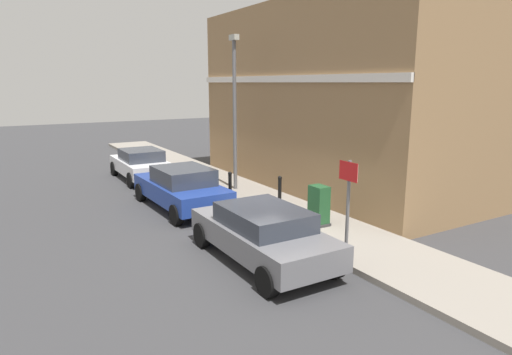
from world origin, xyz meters
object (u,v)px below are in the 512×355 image
utility_cabinet (319,207)px  bollard_far_kerb (230,185)px  car_white (141,164)px  street_sign (348,194)px  car_blue (181,187)px  car_grey (263,233)px  lamppost (235,106)px  bollard_near_cabinet (280,190)px

utility_cabinet → bollard_far_kerb: bearing=105.1°
car_white → bollard_far_kerb: size_ratio=3.85×
street_sign → car_blue: bearing=104.7°
car_grey → street_sign: (1.67, -1.04, 0.95)m
lamppost → car_grey: bearing=-112.6°
car_white → lamppost: lamppost is taller
car_blue → lamppost: size_ratio=0.78×
bollard_far_kerb → car_white: bearing=104.0°
car_blue → car_white: (0.18, 5.28, -0.03)m
lamppost → bollard_far_kerb: bearing=-123.7°
car_grey → utility_cabinet: bearing=-65.9°
car_white → utility_cabinet: (2.41, -9.36, -0.02)m
bollard_far_kerb → lamppost: size_ratio=0.18×
car_blue → utility_cabinet: (2.59, -4.08, -0.06)m
bollard_near_cabinet → lamppost: size_ratio=0.18×
car_white → lamppost: 5.51m
car_white → street_sign: bearing=-172.6°
car_blue → street_sign: 6.57m
lamppost → car_blue: bearing=-157.7°
car_grey → lamppost: bearing=-22.7°
street_sign → utility_cabinet: bearing=67.0°
bollard_near_cabinet → lamppost: 3.95m
car_grey → car_blue: bearing=-0.3°
utility_cabinet → street_sign: size_ratio=0.50×
car_grey → utility_cabinet: (2.61, 1.17, -0.03)m
car_blue → bollard_near_cabinet: bearing=-127.0°
car_blue → bollard_far_kerb: size_ratio=4.29×
car_grey → bollard_near_cabinet: bearing=-39.0°
utility_cabinet → street_sign: 2.60m
car_grey → car_white: car_white is taller
car_grey → car_white: 10.53m
utility_cabinet → car_white: bearing=104.4°
car_blue → bollard_far_kerb: 1.66m
car_white → lamppost: (2.43, -4.20, 2.60)m
bollard_near_cabinet → bollard_far_kerb: 1.82m
utility_cabinet → lamppost: size_ratio=0.20×
car_grey → bollard_far_kerb: size_ratio=4.12×
bollard_far_kerb → car_blue: bearing=164.5°
car_white → bollard_far_kerb: car_white is taller
car_white → bollard_near_cabinet: bearing=-160.6°
car_blue → street_sign: bearing=-167.0°
car_grey → bollard_near_cabinet: size_ratio=4.12×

